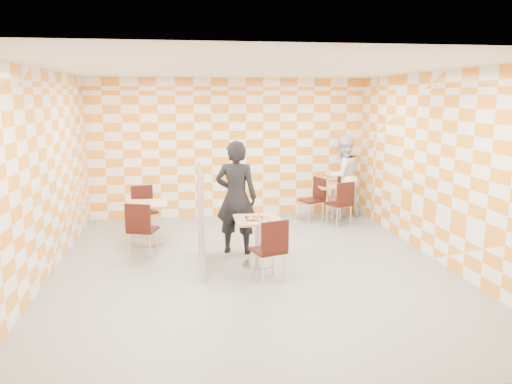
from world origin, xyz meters
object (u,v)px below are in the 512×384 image
at_px(chair_main_front, 271,246).
at_px(chair_second_side, 315,196).
at_px(chair_second_front, 342,200).
at_px(sport_bottle, 325,180).
at_px(main_table, 258,234).
at_px(chair_empty_far, 144,206).
at_px(soda_bottle, 339,180).
at_px(partition, 201,218).
at_px(empty_table, 148,216).
at_px(chair_empty_near, 141,226).
at_px(second_table, 333,196).
at_px(man_white, 342,176).
at_px(man_dark, 236,197).

relative_size(chair_main_front, chair_second_side, 1.00).
xyz_separation_m(chair_second_front, sport_bottle, (-0.14, 0.74, 0.29)).
relative_size(main_table, chair_second_side, 0.81).
height_order(chair_empty_far, soda_bottle, soda_bottle).
relative_size(partition, sport_bottle, 7.75).
bearing_deg(empty_table, partition, -57.73).
relative_size(chair_main_front, chair_empty_near, 1.00).
bearing_deg(partition, main_table, -1.05).
relative_size(main_table, second_table, 1.00).
xyz_separation_m(main_table, man_white, (2.32, 2.94, 0.38)).
height_order(man_white, soda_bottle, man_white).
bearing_deg(chair_empty_near, second_table, 28.15).
height_order(empty_table, man_white, man_white).
relative_size(man_white, soda_bottle, 7.75).
height_order(man_dark, man_white, man_dark).
xyz_separation_m(main_table, chair_empty_near, (-1.83, 0.63, 0.04)).
bearing_deg(chair_second_front, empty_table, -170.06).
distance_m(chair_second_front, chair_empty_far, 3.93).
distance_m(empty_table, man_white, 4.37).
distance_m(chair_main_front, partition, 1.26).
xyz_separation_m(chair_empty_near, man_dark, (1.57, 0.07, 0.41)).
height_order(main_table, chair_empty_near, chair_empty_near).
xyz_separation_m(chair_main_front, chair_second_front, (1.97, 2.87, 0.00)).
distance_m(main_table, chair_second_side, 3.08).
distance_m(main_table, man_white, 3.77).
xyz_separation_m(partition, soda_bottle, (3.04, 2.69, 0.06)).
bearing_deg(sport_bottle, chair_main_front, -116.82).
bearing_deg(man_white, chair_empty_far, -7.70).
height_order(empty_table, chair_empty_near, chair_empty_near).
xyz_separation_m(chair_second_side, chair_empty_far, (-3.51, -0.46, 0.00)).
bearing_deg(empty_table, chair_second_front, 9.94).
distance_m(second_table, man_dark, 3.09).
xyz_separation_m(man_white, soda_bottle, (-0.15, -0.24, -0.04)).
height_order(chair_second_front, chair_empty_near, same).
bearing_deg(chair_empty_far, partition, -64.65).
distance_m(second_table, partition, 3.97).
bearing_deg(man_dark, sport_bottle, -118.93).
height_order(empty_table, soda_bottle, soda_bottle).
bearing_deg(man_white, main_table, 33.44).
distance_m(partition, soda_bottle, 4.06).
height_order(chair_empty_far, man_dark, man_dark).
height_order(chair_main_front, soda_bottle, soda_bottle).
bearing_deg(chair_empty_far, main_table, -48.83).
height_order(second_table, partition, partition).
distance_m(man_dark, sport_bottle, 3.04).
height_order(empty_table, chair_second_side, chair_second_side).
xyz_separation_m(chair_second_side, man_dark, (-1.88, -1.93, 0.41)).
bearing_deg(partition, soda_bottle, 41.47).
height_order(chair_empty_near, man_dark, man_dark).
bearing_deg(empty_table, soda_bottle, 18.04).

